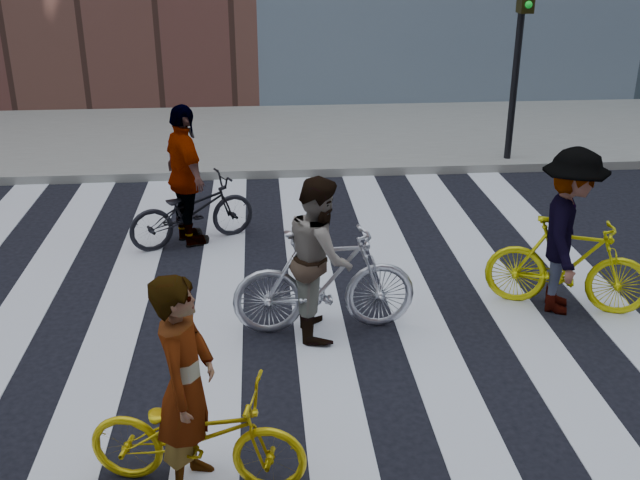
{
  "coord_description": "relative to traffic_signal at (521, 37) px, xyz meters",
  "views": [
    {
      "loc": [
        -0.03,
        -7.24,
        3.99
      ],
      "look_at": [
        0.6,
        0.3,
        0.81
      ],
      "focal_mm": 42.0,
      "sensor_mm": 36.0,
      "label": 1
    }
  ],
  "objects": [
    {
      "name": "bike_yellow_left",
      "position": [
        -4.98,
        -7.87,
        -1.84
      ],
      "size": [
        1.77,
        0.91,
        0.88
      ],
      "primitive_type": "imported",
      "rotation": [
        0.0,
        0.0,
        1.37
      ],
      "color": "gold",
      "rests_on": "ground"
    },
    {
      "name": "sidewalk_far",
      "position": [
        -4.4,
        2.18,
        -2.2
      ],
      "size": [
        100.0,
        5.0,
        0.15
      ],
      "primitive_type": "cube",
      "color": "gray",
      "rests_on": "ground"
    },
    {
      "name": "rider_mid",
      "position": [
        -3.85,
        -5.57,
        -1.42
      ],
      "size": [
        0.69,
        0.86,
        1.72
      ],
      "primitive_type": "imported",
      "rotation": [
        0.0,
        0.0,
        1.61
      ],
      "color": "slate",
      "rests_on": "ground"
    },
    {
      "name": "zebra_crosswalk",
      "position": [
        -4.4,
        -5.32,
        -2.27
      ],
      "size": [
        8.25,
        10.0,
        0.01
      ],
      "color": "silver",
      "rests_on": "ground"
    },
    {
      "name": "bike_yellow_right",
      "position": [
        -1.07,
        -5.29,
        -1.74
      ],
      "size": [
        1.84,
        1.12,
        1.07
      ],
      "primitive_type": "imported",
      "rotation": [
        0.0,
        0.0,
        1.2
      ],
      "color": "#D3CD0B",
      "rests_on": "ground"
    },
    {
      "name": "bike_dark_rear",
      "position": [
        -5.37,
        -3.04,
        -1.82
      ],
      "size": [
        1.85,
        1.29,
        0.92
      ],
      "primitive_type": "imported",
      "rotation": [
        0.0,
        0.0,
        2.0
      ],
      "color": "black",
      "rests_on": "ground"
    },
    {
      "name": "ground",
      "position": [
        -4.4,
        -5.32,
        -2.28
      ],
      "size": [
        100.0,
        100.0,
        0.0
      ],
      "primitive_type": "plane",
      "color": "black",
      "rests_on": "ground"
    },
    {
      "name": "rider_rear",
      "position": [
        -5.42,
        -3.04,
        -1.33
      ],
      "size": [
        0.89,
        1.21,
        1.91
      ],
      "primitive_type": "imported",
      "rotation": [
        0.0,
        0.0,
        2.0
      ],
      "color": "slate",
      "rests_on": "ground"
    },
    {
      "name": "rider_left",
      "position": [
        -5.03,
        -7.87,
        -1.39
      ],
      "size": [
        0.55,
        0.72,
        1.78
      ],
      "primitive_type": "imported",
      "rotation": [
        0.0,
        0.0,
        1.37
      ],
      "color": "slate",
      "rests_on": "ground"
    },
    {
      "name": "rider_right",
      "position": [
        -1.12,
        -5.29,
        -1.35
      ],
      "size": [
        1.08,
        1.37,
        1.86
      ],
      "primitive_type": "imported",
      "rotation": [
        0.0,
        0.0,
        1.2
      ],
      "color": "slate",
      "rests_on": "ground"
    },
    {
      "name": "bike_silver_mid",
      "position": [
        -3.8,
        -5.57,
        -1.7
      ],
      "size": [
        1.95,
        0.63,
        1.16
      ],
      "primitive_type": "imported",
      "rotation": [
        0.0,
        0.0,
        1.61
      ],
      "color": "#BABAC5",
      "rests_on": "ground"
    },
    {
      "name": "traffic_signal",
      "position": [
        0.0,
        0.0,
        0.0
      ],
      "size": [
        0.22,
        0.42,
        3.33
      ],
      "color": "black",
      "rests_on": "ground"
    }
  ]
}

